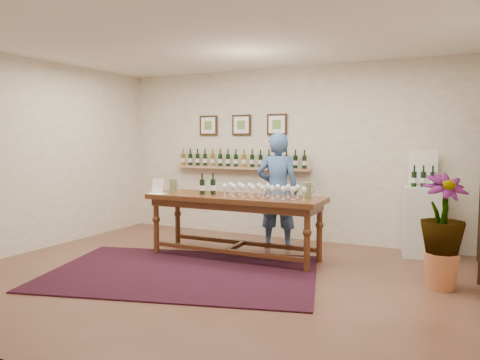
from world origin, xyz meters
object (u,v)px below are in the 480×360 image
at_px(tasting_table, 235,205).
at_px(potted_plant, 442,231).
at_px(display_pedestal, 422,221).
at_px(person, 278,191).

distance_m(tasting_table, potted_plant, 2.64).
bearing_deg(display_pedestal, person, -166.98).
relative_size(tasting_table, display_pedestal, 2.52).
distance_m(potted_plant, person, 2.53).
relative_size(display_pedestal, potted_plant, 0.90).
distance_m(display_pedestal, person, 2.08).
distance_m(tasting_table, display_pedestal, 2.63).
xyz_separation_m(display_pedestal, potted_plant, (0.34, -1.45, 0.15)).
relative_size(tasting_table, potted_plant, 2.25).
height_order(display_pedestal, person, person).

